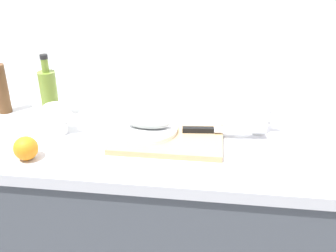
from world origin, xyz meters
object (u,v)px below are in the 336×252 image
Objects in this scene: olive_oil_bottle at (49,93)px; coffee_mug_0 at (259,119)px; cutting_board at (168,136)px; coffee_mug_1 at (57,119)px; pepper_mill at (1,89)px; chef_knife at (213,130)px; fish_fillet at (148,123)px; white_plate at (148,130)px.

olive_oil_bottle is 2.23× the size of coffee_mug_0.
coffee_mug_1 reaches higher than cutting_board.
pepper_mill is (-0.68, 0.15, 0.09)m from cutting_board.
coffee_mug_0 is at bearing 17.42° from chef_knife.
chef_knife is at bearing -156.65° from coffee_mug_0.
olive_oil_bottle is 2.22× the size of coffee_mug_1.
coffee_mug_1 reaches higher than fish_fillet.
fish_fillet is 0.60× the size of olive_oil_bottle.
pepper_mill is (-0.28, 0.15, 0.04)m from coffee_mug_1.
coffee_mug_1 is at bearing -171.56° from coffee_mug_0.
coffee_mug_1 reaches higher than white_plate.
pepper_mill is at bearing 177.31° from coffee_mug_0.
white_plate is 0.81× the size of olive_oil_bottle.
white_plate is at bearing -179.76° from chef_knife.
cutting_board is 1.50× the size of olive_oil_bottle.
fish_fillet is 0.40m from coffee_mug_0.
cutting_board is at bearing -174.65° from chef_knife.
coffee_mug_0 reaches higher than chef_knife.
cutting_board is 1.86× the size of white_plate.
cutting_board is 0.07m from white_plate.
coffee_mug_0 is 1.00m from pepper_mill.
white_plate is (-0.07, 0.01, 0.02)m from cutting_board.
coffee_mug_0 is (0.39, 0.09, -0.00)m from fish_fillet.
cutting_board is 1.92× the size of pepper_mill.
cutting_board is 3.34× the size of coffee_mug_0.
chef_knife is (0.23, 0.02, -0.02)m from fish_fillet.
pepper_mill reaches higher than chef_knife.
olive_oil_bottle reaches higher than coffee_mug_0.
cutting_board is at bearing -5.43° from fish_fillet.
chef_knife is 0.56m from coffee_mug_1.
coffee_mug_1 is (0.07, -0.13, -0.05)m from olive_oil_bottle.
pepper_mill reaches higher than coffee_mug_0.
white_plate is 1.03× the size of pepper_mill.
fish_fillet is at bearing -166.34° from coffee_mug_0.
white_plate is 1.79× the size of coffee_mug_0.
cutting_board is 0.50m from olive_oil_bottle.
fish_fillet is 0.33m from coffee_mug_1.
white_plate is 0.42m from olive_oil_bottle.
white_plate reaches higher than cutting_board.
coffee_mug_1 is at bearing -179.22° from cutting_board.
chef_knife is 0.85m from pepper_mill.
coffee_mug_0 is (0.79, -0.02, -0.05)m from olive_oil_bottle.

